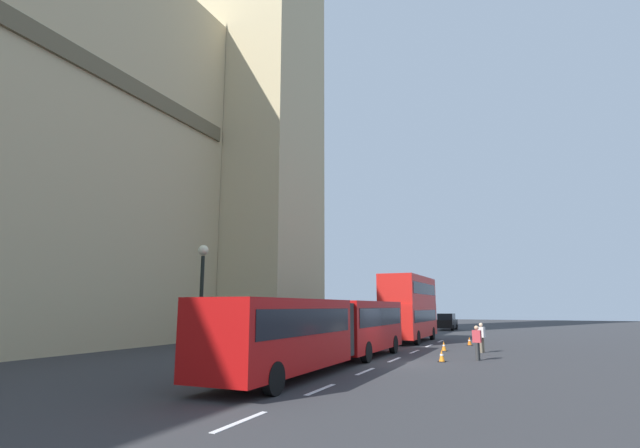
{
  "coord_description": "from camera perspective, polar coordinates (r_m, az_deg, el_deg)",
  "views": [
    {
      "loc": [
        -22.16,
        -6.24,
        2.63
      ],
      "look_at": [
        2.71,
        4.68,
        7.47
      ],
      "focal_mm": 26.02,
      "sensor_mm": 36.0,
      "label": 1
    }
  ],
  "objects": [
    {
      "name": "traffic_cone_west",
      "position": [
        23.96,
        14.74,
        -15.41
      ],
      "size": [
        0.36,
        0.36,
        0.58
      ],
      "color": "black",
      "rests_on": "ground_plane"
    },
    {
      "name": "traffic_cone_east",
      "position": [
        34.43,
        17.91,
        -13.55
      ],
      "size": [
        0.36,
        0.36,
        0.58
      ],
      "color": "black",
      "rests_on": "ground_plane"
    },
    {
      "name": "street_lamp",
      "position": [
        20.72,
        -14.39,
        -8.62
      ],
      "size": [
        0.44,
        0.44,
        5.27
      ],
      "color": "black",
      "rests_on": "ground_plane"
    },
    {
      "name": "pedestrian_near_cones",
      "position": [
        25.03,
        18.77,
        -13.52
      ],
      "size": [
        0.36,
        0.44,
        1.69
      ],
      "color": "#333333",
      "rests_on": "ground_plane"
    },
    {
      "name": "traffic_cone_middle",
      "position": [
        29.62,
        14.99,
        -14.32
      ],
      "size": [
        0.36,
        0.36,
        0.58
      ],
      "color": "black",
      "rests_on": "ground_plane"
    },
    {
      "name": "articulated_bus",
      "position": [
        21.28,
        0.95,
        -12.49
      ],
      "size": [
        17.01,
        2.54,
        2.9
      ],
      "color": "#B20F0F",
      "rests_on": "ground_plane"
    },
    {
      "name": "sedan_lead",
      "position": [
        55.84,
        15.35,
        -11.53
      ],
      "size": [
        4.4,
        1.86,
        1.85
      ],
      "color": "black",
      "rests_on": "ground_plane"
    },
    {
      "name": "pedestrian_by_kerb",
      "position": [
        29.18,
        19.25,
        -12.94
      ],
      "size": [
        0.38,
        0.46,
        1.69
      ],
      "color": "#726651",
      "rests_on": "ground_plane"
    },
    {
      "name": "lane_centre_marking",
      "position": [
        24.4,
        9.12,
        -16.16
      ],
      "size": [
        29.8,
        0.16,
        0.01
      ],
      "color": "silver",
      "rests_on": "ground_plane"
    },
    {
      "name": "ground_plane",
      "position": [
        23.17,
        8.28,
        -16.53
      ],
      "size": [
        160.0,
        160.0,
        0.0
      ],
      "primitive_type": "plane",
      "color": "#333335"
    },
    {
      "name": "double_decker_bus",
      "position": [
        36.76,
        10.93,
        -9.81
      ],
      "size": [
        9.04,
        2.54,
        4.9
      ],
      "color": "red",
      "rests_on": "ground_plane"
    }
  ]
}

